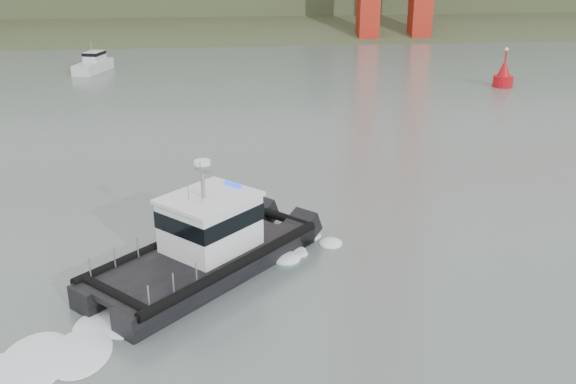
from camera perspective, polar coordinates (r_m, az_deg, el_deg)
The scene contains 4 objects.
ground at distance 25.90m, azimuth 5.54°, elevation -10.91°, with size 400.00×400.00×0.00m, color slate.
patrol_boat at distance 28.64m, azimuth -7.33°, elevation -4.58°, with size 10.75×10.71×5.40m.
motorboat at distance 77.87m, azimuth -16.90°, elevation 10.84°, with size 3.86×6.69×3.49m.
nav_buoy at distance 69.92m, azimuth 18.61°, elevation 9.74°, with size 2.02×2.02×4.20m.
Camera 1 is at (-4.90, -21.40, 13.74)m, focal length 40.00 mm.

